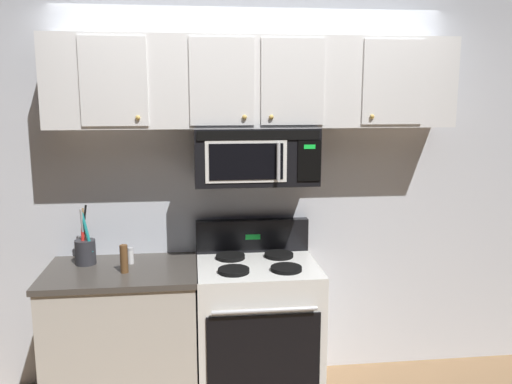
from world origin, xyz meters
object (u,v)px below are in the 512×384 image
(over_range_microwave, at_px, (255,155))
(utensil_crock_charcoal, at_px, (85,249))
(salt_shaker, at_px, (131,256))
(pepper_mill, at_px, (124,259))
(stove_range, at_px, (257,328))

(over_range_microwave, relative_size, utensil_crock_charcoal, 2.01)
(salt_shaker, relative_size, pepper_mill, 0.60)
(over_range_microwave, bearing_deg, salt_shaker, -179.28)
(salt_shaker, bearing_deg, pepper_mill, -96.25)
(salt_shaker, bearing_deg, stove_range, -7.66)
(over_range_microwave, height_order, pepper_mill, over_range_microwave)
(pepper_mill, bearing_deg, over_range_microwave, 12.70)
(stove_range, height_order, utensil_crock_charcoal, utensil_crock_charcoal)
(stove_range, distance_m, pepper_mill, 0.96)
(utensil_crock_charcoal, height_order, salt_shaker, utensil_crock_charcoal)
(utensil_crock_charcoal, height_order, pepper_mill, utensil_crock_charcoal)
(stove_range, bearing_deg, salt_shaker, 172.34)
(stove_range, relative_size, salt_shaker, 10.89)
(over_range_microwave, bearing_deg, utensil_crock_charcoal, 179.30)
(stove_range, xyz_separation_m, utensil_crock_charcoal, (-1.07, 0.13, 0.53))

